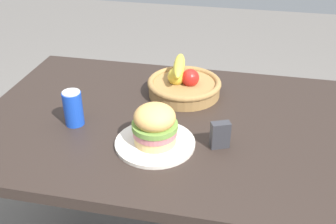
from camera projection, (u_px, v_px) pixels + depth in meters
The scene contains 6 objects.
dining_table at pixel (174, 143), 1.47m from camera, with size 1.40×0.90×0.75m.
plate at pixel (155, 143), 1.29m from camera, with size 0.26×0.26×0.01m, color silver.
sandwich at pixel (155, 125), 1.25m from camera, with size 0.15×0.15×0.13m.
soda_can at pixel (73, 108), 1.37m from camera, with size 0.07×0.07×0.13m.
fruit_basket at pixel (184, 84), 1.57m from camera, with size 0.29×0.29×0.14m.
napkin_holder at pixel (220, 135), 1.26m from camera, with size 0.06×0.03×0.09m, color #333338.
Camera 1 is at (0.23, -1.18, 1.51)m, focal length 42.74 mm.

